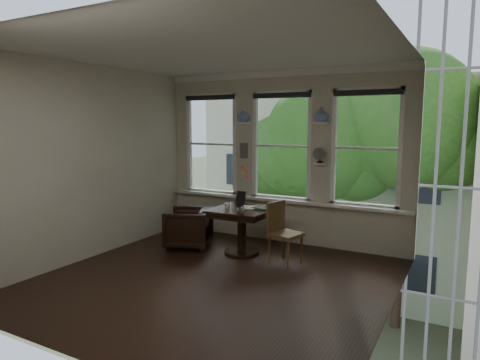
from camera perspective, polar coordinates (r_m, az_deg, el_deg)
The scene contains 25 objects.
ground at distance 5.93m, azimuth -3.34°, elevation -13.16°, with size 4.50×4.50×0.00m, color black.
ceiling at distance 5.61m, azimuth -3.59°, elevation 16.81°, with size 4.50×4.50×0.00m, color silver.
wall_back at distance 7.57m, azimuth 5.65°, elevation 3.02°, with size 4.50×4.50×0.00m, color beige.
wall_front at distance 3.88m, azimuth -21.43°, elevation -1.86°, with size 4.50×4.50×0.00m, color beige.
wall_left at distance 7.03m, azimuth -19.20°, elevation 2.29°, with size 4.50×4.50×0.00m, color beige.
wall_right at distance 4.78m, azimuth 20.02°, elevation -0.08°, with size 4.50×4.50×0.00m, color beige.
window_left at distance 8.23m, azimuth -3.69°, elevation 4.81°, with size 1.10×0.12×1.90m, color white, non-canonical shape.
window_center at distance 7.55m, azimuth 5.67°, elevation 4.54°, with size 1.10×0.12×1.90m, color white, non-canonical shape.
window_right at distance 7.11m, azimuth 16.50°, elevation 4.07°, with size 1.10×0.12×1.90m, color white, non-canonical shape.
shelf_left at distance 7.77m, azimuth 0.44°, elevation 7.61°, with size 0.26×0.16×0.03m, color white.
shelf_right at distance 7.19m, azimuth 10.76°, elevation 7.47°, with size 0.26×0.16×0.03m, color white.
intercom at distance 7.81m, azimuth 0.54°, elevation 3.94°, with size 0.14×0.06×0.28m, color #59544F.
sticky_notes at distance 7.84m, azimuth 0.56°, elevation 1.39°, with size 0.16×0.01×0.24m, color pink, non-canonical shape.
desk_fan at distance 7.20m, azimuth 10.60°, elevation 2.94°, with size 0.20×0.20×0.24m, color #59544F, non-canonical shape.
vase_left at distance 7.77m, azimuth 0.44°, elevation 8.64°, with size 0.24×0.24×0.25m, color silver.
vase_right at distance 7.20m, azimuth 10.79°, elevation 8.58°, with size 0.24×0.24×0.25m, color silver.
table at distance 6.90m, azimuth 0.24°, elevation -6.87°, with size 0.90×0.90×0.75m, color black, non-canonical shape.
armchair_left at distance 7.33m, azimuth -6.91°, elevation -6.39°, with size 0.71×0.73×0.67m, color black.
cushion_red at distance 7.30m, azimuth -6.93°, elevation -5.51°, with size 0.45×0.45×0.06m, color maroon.
side_chair_right at distance 6.46m, azimuth 6.12°, elevation -7.14°, with size 0.42×0.42×0.92m, color #473019, non-canonical shape.
laptop at distance 6.68m, azimuth 2.80°, elevation -3.93°, with size 0.36×0.23×0.03m, color black.
mug at distance 6.79m, azimuth -1.70°, elevation -3.47°, with size 0.10×0.10×0.09m, color white.
drinking_glass at distance 6.46m, azimuth 0.10°, elevation -4.05°, with size 0.12×0.12×0.09m, color white.
tablet at distance 7.15m, azimuth 0.10°, elevation -2.38°, with size 0.16×0.02×0.22m, color black.
papers at distance 6.91m, azimuth 1.21°, elevation -3.65°, with size 0.22×0.30×0.00m, color silver.
Camera 1 is at (2.95, -4.69, 2.10)m, focal length 32.00 mm.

